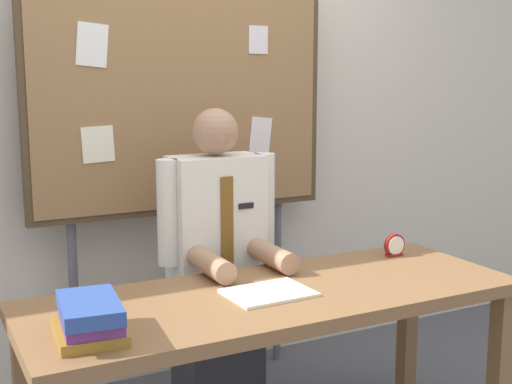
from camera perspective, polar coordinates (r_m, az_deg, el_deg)
back_wall at (r=3.48m, az=-7.39°, el=6.55°), size 6.40×0.08×2.70m
desk at (r=2.60m, az=1.68°, el=-10.16°), size 1.87×0.69×0.75m
person at (r=3.05m, az=-3.21°, el=-7.19°), size 0.55×0.56×1.40m
bulletin_board at (r=3.29m, az=-6.19°, el=7.61°), size 1.48×0.09×2.01m
book_stack at (r=2.18m, az=-13.68°, el=-10.23°), size 0.22×0.31×0.12m
open_notebook at (r=2.53m, az=1.06°, el=-8.40°), size 0.31×0.24×0.01m
desk_clock at (r=3.10m, az=11.47°, el=-4.45°), size 0.10×0.04×0.10m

